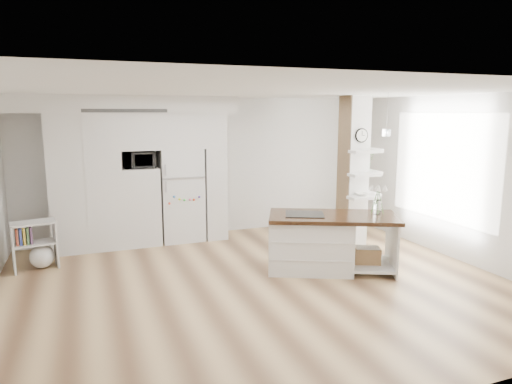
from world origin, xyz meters
TOP-DOWN VIEW (x-y plane):
  - floor at (0.00, 0.00)m, footprint 7.00×6.00m
  - room at (0.00, 0.00)m, footprint 7.04×6.04m
  - cabinet_wall at (-1.45, 2.67)m, footprint 4.00×0.71m
  - refrigerator at (-0.53, 2.68)m, footprint 0.78×0.69m
  - column at (2.38, 1.13)m, footprint 0.69×0.90m
  - window at (3.48, 0.30)m, footprint 0.00×2.40m
  - pendant_light at (1.70, 0.15)m, footprint 0.12×0.12m
  - kitchen_island at (1.10, 0.26)m, footprint 2.14×1.65m
  - bookshelf at (-2.97, 1.85)m, footprint 0.69×0.47m
  - floor_plant_a at (1.76, 0.61)m, footprint 0.31×0.29m
  - floor_plant_b at (3.00, 2.12)m, footprint 0.29×0.29m
  - microwave at (-1.27, 2.62)m, footprint 0.54×0.37m
  - shelf_plant at (2.63, 1.30)m, footprint 0.27×0.23m
  - decor_bowl at (2.30, 0.90)m, footprint 0.22×0.22m

SIDE VIEW (x-z plane):
  - floor at x=0.00m, z-range -0.01..0.01m
  - floor_plant_a at x=1.76m, z-range 0.00..0.45m
  - floor_plant_b at x=3.00m, z-range 0.00..0.50m
  - bookshelf at x=-2.97m, z-range -0.05..0.70m
  - kitchen_island at x=1.10m, z-range -0.26..1.18m
  - refrigerator at x=-0.53m, z-range 0.00..1.75m
  - decor_bowl at x=2.30m, z-range 0.98..1.03m
  - column at x=2.38m, z-range 0.00..2.70m
  - window at x=3.48m, z-range 0.30..2.70m
  - cabinet_wall at x=-1.45m, z-range 0.16..2.86m
  - shelf_plant at x=2.63m, z-range 1.38..1.67m
  - microwave at x=-1.27m, z-range 1.42..1.72m
  - room at x=0.00m, z-range 0.50..3.22m
  - pendant_light at x=1.70m, z-range 2.07..2.17m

